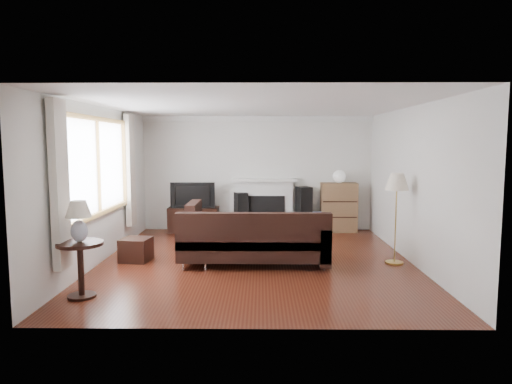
{
  "coord_description": "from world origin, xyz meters",
  "views": [
    {
      "loc": [
        0.09,
        -7.28,
        1.91
      ],
      "look_at": [
        0.0,
        0.3,
        1.1
      ],
      "focal_mm": 32.0,
      "sensor_mm": 36.0,
      "label": 1
    }
  ],
  "objects_px": {
    "sectional_sofa": "(254,239)",
    "side_table": "(81,270)",
    "bookshelf": "(339,207)",
    "floor_lamp": "(396,219)",
    "coffee_table": "(264,233)",
    "tv_stand": "(194,219)"
  },
  "relations": [
    {
      "from": "floor_lamp",
      "to": "side_table",
      "type": "bearing_deg",
      "value": -159.15
    },
    {
      "from": "bookshelf",
      "to": "tv_stand",
      "type": "bearing_deg",
      "value": -179.07
    },
    {
      "from": "tv_stand",
      "to": "sectional_sofa",
      "type": "xyz_separation_m",
      "value": [
        1.35,
        -2.68,
        0.14
      ]
    },
    {
      "from": "sectional_sofa",
      "to": "side_table",
      "type": "bearing_deg",
      "value": -143.09
    },
    {
      "from": "tv_stand",
      "to": "side_table",
      "type": "bearing_deg",
      "value": -100.24
    },
    {
      "from": "bookshelf",
      "to": "side_table",
      "type": "bearing_deg",
      "value": -132.2
    },
    {
      "from": "coffee_table",
      "to": "side_table",
      "type": "height_order",
      "value": "side_table"
    },
    {
      "from": "bookshelf",
      "to": "side_table",
      "type": "relative_size",
      "value": 1.52
    },
    {
      "from": "bookshelf",
      "to": "sectional_sofa",
      "type": "bearing_deg",
      "value": -123.37
    },
    {
      "from": "bookshelf",
      "to": "floor_lamp",
      "type": "height_order",
      "value": "floor_lamp"
    },
    {
      "from": "sectional_sofa",
      "to": "floor_lamp",
      "type": "distance_m",
      "value": 2.27
    },
    {
      "from": "sectional_sofa",
      "to": "side_table",
      "type": "relative_size",
      "value": 3.62
    },
    {
      "from": "coffee_table",
      "to": "floor_lamp",
      "type": "distance_m",
      "value": 2.52
    },
    {
      "from": "floor_lamp",
      "to": "side_table",
      "type": "relative_size",
      "value": 2.07
    },
    {
      "from": "tv_stand",
      "to": "bookshelf",
      "type": "distance_m",
      "value": 3.16
    },
    {
      "from": "floor_lamp",
      "to": "side_table",
      "type": "height_order",
      "value": "floor_lamp"
    },
    {
      "from": "coffee_table",
      "to": "side_table",
      "type": "relative_size",
      "value": 1.58
    },
    {
      "from": "sectional_sofa",
      "to": "floor_lamp",
      "type": "relative_size",
      "value": 1.75
    },
    {
      "from": "bookshelf",
      "to": "side_table",
      "type": "distance_m",
      "value": 5.84
    },
    {
      "from": "side_table",
      "to": "floor_lamp",
      "type": "bearing_deg",
      "value": 20.85
    },
    {
      "from": "tv_stand",
      "to": "coffee_table",
      "type": "relative_size",
      "value": 0.97
    },
    {
      "from": "coffee_table",
      "to": "floor_lamp",
      "type": "relative_size",
      "value": 0.76
    }
  ]
}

